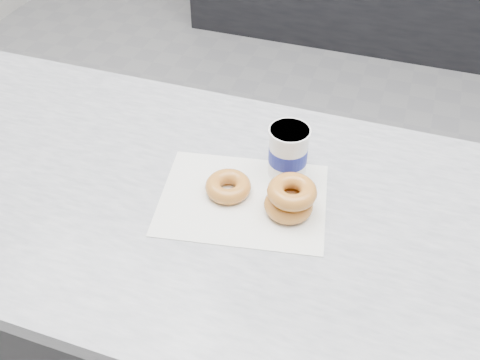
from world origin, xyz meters
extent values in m
plane|color=#939396|center=(0.00, 0.00, 0.00)|extent=(5.00, 5.00, 0.00)
cube|color=#333335|center=(0.00, -0.60, 0.43)|extent=(3.00, 0.70, 0.86)
cube|color=#B7B8BC|center=(0.00, -0.60, 0.88)|extent=(3.06, 0.76, 0.04)
cube|color=silver|center=(-0.05, -0.58, 0.90)|extent=(0.38, 0.32, 0.00)
torus|color=#D18A39|center=(-0.08, -0.57, 0.92)|extent=(0.11, 0.11, 0.03)
torus|color=#D18A39|center=(0.05, -0.58, 0.92)|extent=(0.10, 0.10, 0.03)
torus|color=#D18A39|center=(0.05, -0.58, 0.95)|extent=(0.10, 0.10, 0.03)
cylinder|color=white|center=(0.02, -0.47, 0.96)|extent=(0.10, 0.10, 0.12)
cylinder|color=white|center=(0.02, -0.47, 1.01)|extent=(0.09, 0.09, 0.01)
cylinder|color=navy|center=(0.02, -0.47, 0.95)|extent=(0.10, 0.10, 0.04)
camera|label=1|loc=(0.20, -1.32, 1.67)|focal=40.00mm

